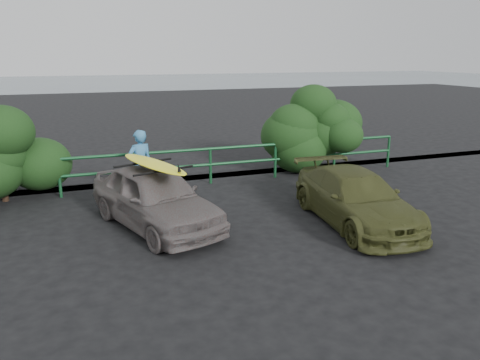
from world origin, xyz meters
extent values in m
plane|color=black|center=(0.00, 0.00, 0.00)|extent=(80.00, 80.00, 0.00)
plane|color=slate|center=(0.00, 60.00, 0.00)|extent=(200.00, 200.00, 0.00)
imported|color=#625957|center=(-1.06, 2.09, 0.65)|extent=(2.65, 4.08, 1.29)
imported|color=#3F431D|center=(3.04, 0.85, 0.56)|extent=(1.88, 4.00, 1.13)
imported|color=teal|center=(-1.05, 4.21, 0.88)|extent=(0.74, 0.60, 1.76)
ellipsoid|color=#FFFB1A|center=(-1.06, 2.09, 1.37)|extent=(1.28, 2.52, 0.07)
camera|label=1|loc=(-2.54, -7.37, 3.56)|focal=35.00mm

